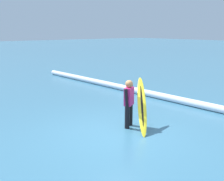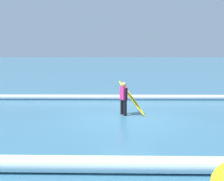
{
  "view_description": "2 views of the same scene",
  "coord_description": "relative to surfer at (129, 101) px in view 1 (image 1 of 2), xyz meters",
  "views": [
    {
      "loc": [
        -5.63,
        4.87,
        2.79
      ],
      "look_at": [
        0.0,
        0.23,
        1.22
      ],
      "focal_mm": 45.63,
      "sensor_mm": 36.0,
      "label": 1
    },
    {
      "loc": [
        0.24,
        10.79,
        2.84
      ],
      "look_at": [
        0.62,
        0.6,
        1.22
      ],
      "focal_mm": 44.39,
      "sensor_mm": 36.0,
      "label": 2
    }
  ],
  "objects": [
    {
      "name": "ground_plane",
      "position": [
        -0.18,
        0.55,
        -0.77
      ],
      "size": [
        130.27,
        130.27,
        0.0
      ],
      "primitive_type": "plane",
      "color": "#386C87"
    },
    {
      "name": "surfer",
      "position": [
        0.0,
        0.0,
        0.0
      ],
      "size": [
        0.34,
        0.51,
        1.38
      ],
      "rotation": [
        0.0,
        0.0,
        2.06
      ],
      "color": "black",
      "rests_on": "ground_plane"
    },
    {
      "name": "surfboard",
      "position": [
        -0.34,
        -0.18,
        -0.09
      ],
      "size": [
        1.27,
        1.11,
        1.39
      ],
      "color": "yellow",
      "rests_on": "ground_plane"
    }
  ]
}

